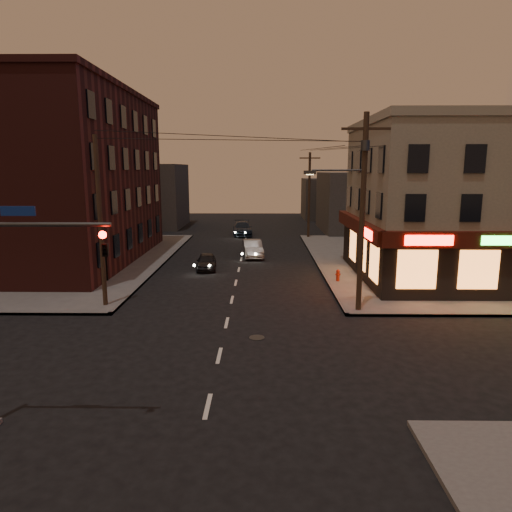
{
  "coord_description": "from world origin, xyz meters",
  "views": [
    {
      "loc": [
        1.7,
        -17.3,
        7.42
      ],
      "look_at": [
        1.43,
        4.74,
        3.2
      ],
      "focal_mm": 32.0,
      "sensor_mm": 36.0,
      "label": 1
    }
  ],
  "objects_px": {
    "sedan_near": "(206,261)",
    "fire_hydrant": "(338,275)",
    "sedan_mid": "(253,249)",
    "sedan_far": "(242,228)"
  },
  "relations": [
    {
      "from": "sedan_near",
      "to": "fire_hydrant",
      "type": "xyz_separation_m",
      "value": [
        9.17,
        -4.14,
        -0.02
      ]
    },
    {
      "from": "sedan_near",
      "to": "fire_hydrant",
      "type": "relative_size",
      "value": 4.51
    },
    {
      "from": "sedan_near",
      "to": "sedan_mid",
      "type": "height_order",
      "value": "sedan_mid"
    },
    {
      "from": "sedan_mid",
      "to": "fire_hydrant",
      "type": "height_order",
      "value": "sedan_mid"
    },
    {
      "from": "fire_hydrant",
      "to": "sedan_mid",
      "type": "bearing_deg",
      "value": 122.47
    },
    {
      "from": "sedan_mid",
      "to": "fire_hydrant",
      "type": "xyz_separation_m",
      "value": [
        5.81,
        -9.13,
        -0.14
      ]
    },
    {
      "from": "fire_hydrant",
      "to": "sedan_near",
      "type": "bearing_deg",
      "value": 155.73
    },
    {
      "from": "sedan_far",
      "to": "sedan_mid",
      "type": "bearing_deg",
      "value": -87.29
    },
    {
      "from": "sedan_mid",
      "to": "sedan_far",
      "type": "distance_m",
      "value": 13.18
    },
    {
      "from": "sedan_near",
      "to": "sedan_mid",
      "type": "bearing_deg",
      "value": 51.43
    }
  ]
}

